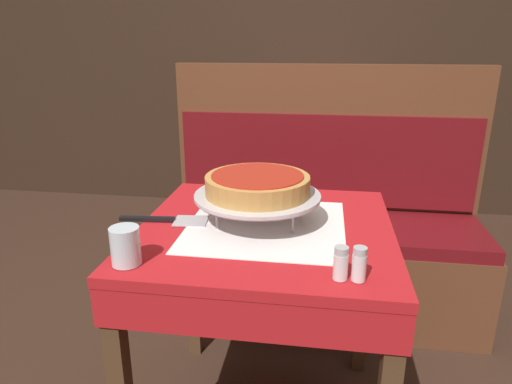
{
  "coord_description": "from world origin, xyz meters",
  "views": [
    {
      "loc": [
        0.16,
        -1.28,
        1.3
      ],
      "look_at": [
        -0.03,
        -0.01,
        0.87
      ],
      "focal_mm": 32.0,
      "sensor_mm": 36.0,
      "label": 1
    }
  ],
  "objects_px": {
    "water_glass_near": "(125,246)",
    "pizza_pan_stand": "(257,197)",
    "condiment_caddy": "(294,116)",
    "booth_bench": "(322,244)",
    "dining_table_rear": "(308,142)",
    "pizza_server": "(167,220)",
    "deep_dish_pizza": "(257,184)",
    "napkin_holder": "(264,179)",
    "pepper_shaker": "(359,264)",
    "dining_table_front": "(266,254)",
    "salt_shaker": "(341,263)"
  },
  "relations": [
    {
      "from": "pizza_pan_stand",
      "to": "dining_table_front",
      "type": "bearing_deg",
      "value": -30.19
    },
    {
      "from": "pizza_server",
      "to": "napkin_holder",
      "type": "distance_m",
      "value": 0.44
    },
    {
      "from": "booth_bench",
      "to": "condiment_caddy",
      "type": "bearing_deg",
      "value": 101.88
    },
    {
      "from": "pizza_pan_stand",
      "to": "pepper_shaker",
      "type": "bearing_deg",
      "value": -47.96
    },
    {
      "from": "dining_table_rear",
      "to": "water_glass_near",
      "type": "distance_m",
      "value": 2.12
    },
    {
      "from": "pepper_shaker",
      "to": "dining_table_front",
      "type": "bearing_deg",
      "value": 130.58
    },
    {
      "from": "napkin_holder",
      "to": "pizza_server",
      "type": "bearing_deg",
      "value": -126.22
    },
    {
      "from": "pizza_pan_stand",
      "to": "condiment_caddy",
      "type": "bearing_deg",
      "value": 90.45
    },
    {
      "from": "dining_table_front",
      "to": "napkin_holder",
      "type": "height_order",
      "value": "napkin_holder"
    },
    {
      "from": "booth_bench",
      "to": "salt_shaker",
      "type": "distance_m",
      "value": 1.19
    },
    {
      "from": "dining_table_rear",
      "to": "booth_bench",
      "type": "xyz_separation_m",
      "value": [
        0.11,
        -0.98,
        -0.3
      ]
    },
    {
      "from": "dining_table_rear",
      "to": "pepper_shaker",
      "type": "relative_size",
      "value": 8.94
    },
    {
      "from": "pizza_pan_stand",
      "to": "water_glass_near",
      "type": "bearing_deg",
      "value": -132.09
    },
    {
      "from": "pizza_pan_stand",
      "to": "water_glass_near",
      "type": "xyz_separation_m",
      "value": [
        -0.29,
        -0.32,
        -0.04
      ]
    },
    {
      "from": "dining_table_front",
      "to": "water_glass_near",
      "type": "xyz_separation_m",
      "value": [
        -0.32,
        -0.3,
        0.15
      ]
    },
    {
      "from": "water_glass_near",
      "to": "napkin_holder",
      "type": "relative_size",
      "value": 0.98
    },
    {
      "from": "dining_table_rear",
      "to": "water_glass_near",
      "type": "relative_size",
      "value": 7.71
    },
    {
      "from": "dining_table_rear",
      "to": "pizza_pan_stand",
      "type": "bearing_deg",
      "value": -93.02
    },
    {
      "from": "pizza_pan_stand",
      "to": "napkin_holder",
      "type": "bearing_deg",
      "value": 94.27
    },
    {
      "from": "condiment_caddy",
      "to": "water_glass_near",
      "type": "bearing_deg",
      "value": -97.23
    },
    {
      "from": "salt_shaker",
      "to": "napkin_holder",
      "type": "xyz_separation_m",
      "value": [
        -0.27,
        0.64,
        0.0
      ]
    },
    {
      "from": "napkin_holder",
      "to": "condiment_caddy",
      "type": "height_order",
      "value": "condiment_caddy"
    },
    {
      "from": "pizza_pan_stand",
      "to": "water_glass_near",
      "type": "relative_size",
      "value": 3.93
    },
    {
      "from": "dining_table_front",
      "to": "water_glass_near",
      "type": "bearing_deg",
      "value": -136.34
    },
    {
      "from": "deep_dish_pizza",
      "to": "napkin_holder",
      "type": "bearing_deg",
      "value": 94.27
    },
    {
      "from": "booth_bench",
      "to": "salt_shaker",
      "type": "relative_size",
      "value": 18.12
    },
    {
      "from": "water_glass_near",
      "to": "deep_dish_pizza",
      "type": "bearing_deg",
      "value": 47.91
    },
    {
      "from": "dining_table_rear",
      "to": "deep_dish_pizza",
      "type": "relative_size",
      "value": 2.39
    },
    {
      "from": "dining_table_front",
      "to": "pepper_shaker",
      "type": "distance_m",
      "value": 0.42
    },
    {
      "from": "condiment_caddy",
      "to": "deep_dish_pizza",
      "type": "bearing_deg",
      "value": -89.55
    },
    {
      "from": "pizza_pan_stand",
      "to": "napkin_holder",
      "type": "height_order",
      "value": "pizza_pan_stand"
    },
    {
      "from": "pizza_pan_stand",
      "to": "condiment_caddy",
      "type": "distance_m",
      "value": 1.83
    },
    {
      "from": "booth_bench",
      "to": "napkin_holder",
      "type": "distance_m",
      "value": 0.69
    },
    {
      "from": "dining_table_rear",
      "to": "pizza_server",
      "type": "distance_m",
      "value": 1.83
    },
    {
      "from": "water_glass_near",
      "to": "booth_bench",
      "type": "bearing_deg",
      "value": 65.69
    },
    {
      "from": "pizza_server",
      "to": "napkin_holder",
      "type": "relative_size",
      "value": 2.79
    },
    {
      "from": "salt_shaker",
      "to": "pizza_server",
      "type": "bearing_deg",
      "value": 151.24
    },
    {
      "from": "pizza_server",
      "to": "water_glass_near",
      "type": "xyz_separation_m",
      "value": [
        -0.01,
        -0.29,
        0.04
      ]
    },
    {
      "from": "dining_table_rear",
      "to": "booth_bench",
      "type": "bearing_deg",
      "value": -83.34
    },
    {
      "from": "deep_dish_pizza",
      "to": "pizza_server",
      "type": "height_order",
      "value": "deep_dish_pizza"
    },
    {
      "from": "pizza_pan_stand",
      "to": "condiment_caddy",
      "type": "relative_size",
      "value": 2.21
    },
    {
      "from": "pizza_server",
      "to": "pepper_shaker",
      "type": "relative_size",
      "value": 3.31
    },
    {
      "from": "water_glass_near",
      "to": "condiment_caddy",
      "type": "xyz_separation_m",
      "value": [
        0.27,
        2.15,
        -0.01
      ]
    },
    {
      "from": "pizza_server",
      "to": "water_glass_near",
      "type": "distance_m",
      "value": 0.29
    },
    {
      "from": "water_glass_near",
      "to": "pizza_pan_stand",
      "type": "bearing_deg",
      "value": 47.91
    },
    {
      "from": "salt_shaker",
      "to": "napkin_holder",
      "type": "relative_size",
      "value": 0.83
    },
    {
      "from": "water_glass_near",
      "to": "pepper_shaker",
      "type": "relative_size",
      "value": 1.16
    },
    {
      "from": "pizza_server",
      "to": "dining_table_front",
      "type": "bearing_deg",
      "value": 2.39
    },
    {
      "from": "booth_bench",
      "to": "napkin_holder",
      "type": "bearing_deg",
      "value": -116.9
    },
    {
      "from": "water_glass_near",
      "to": "pepper_shaker",
      "type": "height_order",
      "value": "water_glass_near"
    }
  ]
}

